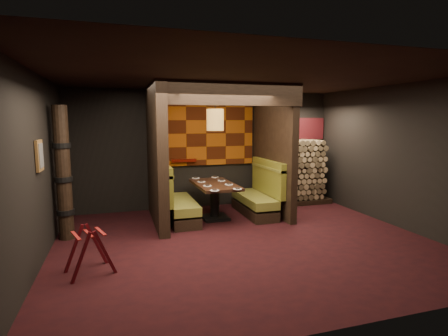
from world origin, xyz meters
TOP-DOWN VIEW (x-y plane):
  - floor at (0.00, 0.00)m, footprint 6.50×5.50m
  - ceiling at (0.00, 0.00)m, footprint 6.50×5.50m
  - wall_back at (0.00, 2.76)m, footprint 6.50×0.02m
  - wall_front at (0.00, -2.76)m, footprint 6.50×0.02m
  - wall_left at (-3.26, 0.00)m, footprint 0.02×5.50m
  - wall_right at (3.26, 0.00)m, footprint 0.02×5.50m
  - partition_left at (-1.35, 1.65)m, footprint 0.20×2.20m
  - partition_right at (1.30, 1.70)m, footprint 0.15×2.10m
  - header_beam at (-0.02, 0.70)m, footprint 2.85×0.18m
  - tapa_back_panel at (-0.02, 2.71)m, footprint 2.40×0.06m
  - tapa_side_panel at (-1.23, 1.82)m, footprint 0.04×1.85m
  - lacquer_shelf at (-0.60, 2.65)m, footprint 0.60×0.12m
  - booth_bench_left at (-0.96, 1.65)m, footprint 0.68×1.60m
  - booth_bench_right at (0.93, 1.65)m, footprint 0.68×1.60m
  - dining_table at (-0.13, 1.55)m, footprint 0.84×1.51m
  - place_settings at (-0.13, 1.55)m, footprint 0.68×1.72m
  - pendant_lamp at (-0.13, 1.50)m, footprint 0.36×0.36m
  - framed_picture at (-3.22, 0.10)m, footprint 0.05×0.36m
  - luggage_rack at (-2.55, -0.55)m, footprint 0.75×0.63m
  - totem_column at (-3.05, 1.10)m, footprint 0.31×0.31m
  - firewood_stack at (2.29, 2.35)m, footprint 1.73×0.70m
  - mosaic_header at (2.29, 2.68)m, footprint 1.83×0.10m
  - bay_front_post at (1.39, 1.96)m, footprint 0.08×0.08m

SIDE VIEW (x-z plane):
  - floor at x=0.00m, z-range -0.02..0.00m
  - luggage_rack at x=-2.55m, z-range 0.00..0.70m
  - booth_bench_left at x=-0.96m, z-range -0.17..0.97m
  - booth_bench_right at x=0.93m, z-range -0.17..0.97m
  - dining_table at x=-0.13m, z-range 0.16..0.95m
  - place_settings at x=-0.13m, z-range 0.78..0.82m
  - firewood_stack at x=2.29m, z-range 0.00..1.64m
  - lacquer_shelf at x=-0.60m, z-range 1.15..1.21m
  - totem_column at x=-3.05m, z-range -0.01..2.39m
  - wall_back at x=0.00m, z-range 0.00..2.85m
  - wall_front at x=0.00m, z-range 0.00..2.85m
  - wall_left at x=-3.26m, z-range 0.00..2.85m
  - wall_right at x=3.26m, z-range 0.00..2.85m
  - partition_left at x=-1.35m, z-range 0.00..2.85m
  - partition_right at x=1.30m, z-range 0.00..2.85m
  - bay_front_post at x=1.39m, z-range 0.00..2.85m
  - framed_picture at x=-3.22m, z-range 1.39..1.85m
  - tapa_back_panel at x=-0.02m, z-range 1.04..2.60m
  - tapa_side_panel at x=-1.23m, z-range 1.12..2.58m
  - mosaic_header at x=2.29m, z-range 1.64..2.20m
  - pendant_lamp at x=-0.13m, z-range 1.68..2.61m
  - header_beam at x=-0.02m, z-range 2.41..2.85m
  - ceiling at x=0.00m, z-range 2.85..2.87m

